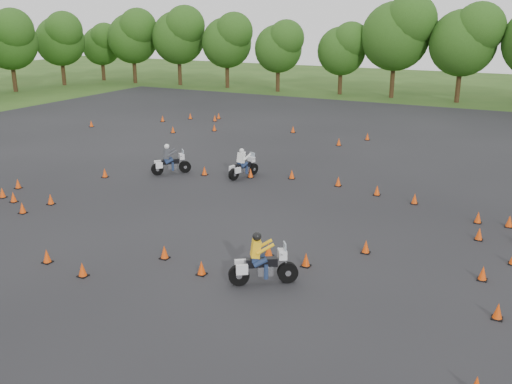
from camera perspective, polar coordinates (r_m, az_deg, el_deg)
The scene contains 7 objects.
ground at distance 19.92m, azimuth -5.17°, elevation -6.42°, with size 140.00×140.00×0.00m, color #2D5119.
asphalt_pad at distance 24.85m, azimuth 2.06°, elevation -1.38°, with size 62.00×62.00×0.00m, color black.
treeline at distance 51.33m, azimuth 19.64°, elevation 12.72°, with size 86.91×32.12×10.63m.
traffic_cones at distance 25.13m, azimuth 0.36°, elevation -0.61°, with size 36.21×33.12×0.45m.
rider_grey at distance 29.86m, azimuth -8.52°, elevation 3.30°, with size 2.08×0.64×1.60m, color #3B3D42, non-canonical shape.
rider_yellow at distance 17.58m, azimuth 0.76°, elevation -6.72°, with size 2.18×0.67×1.68m, color yellow, non-canonical shape.
rider_white at distance 28.90m, azimuth -1.27°, elevation 2.96°, with size 2.00×0.61×1.54m, color white, non-canonical shape.
Camera 1 is at (9.67, -15.42, 8.09)m, focal length 40.00 mm.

